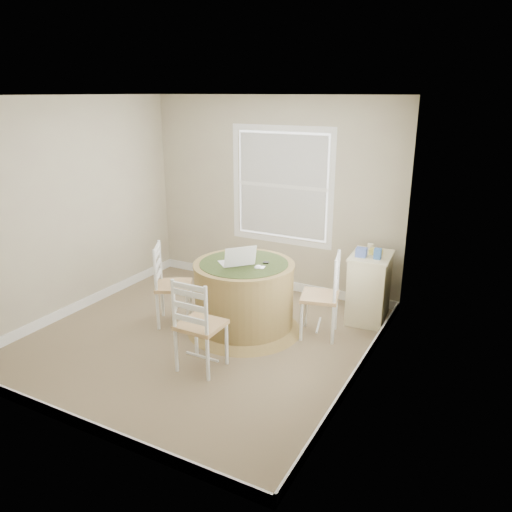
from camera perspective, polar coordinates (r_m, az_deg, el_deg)
The scene contains 14 objects.
room at distance 5.28m, azimuth -4.32°, elevation 3.60°, with size 3.64×3.64×2.64m.
round_table at distance 5.69m, azimuth -1.36°, elevation -4.37°, with size 1.32×1.32×0.82m.
chair_left at distance 5.94m, azimuth -9.39°, elevation -3.30°, with size 0.42×0.40×0.95m, color white, non-canonical shape.
chair_near at distance 4.93m, azimuth -6.32°, elevation -7.78°, with size 0.42×0.40×0.95m, color white, non-canonical shape.
chair_right at distance 5.60m, azimuth 7.30°, elevation -4.56°, with size 0.42×0.40×0.95m, color white, non-canonical shape.
laptop at distance 5.52m, azimuth -2.17°, elevation -0.61°, with size 0.47×0.47×0.25m.
mouse at distance 5.40m, azimuth 0.19°, elevation -1.26°, with size 0.06×0.10×0.04m, color white.
phone at distance 5.41m, azimuth 0.73°, elevation -1.37°, with size 0.04×0.09×0.02m, color #B7BABF.
keys at distance 5.54m, azimuth 1.15°, elevation -0.81°, with size 0.06×0.05×0.03m, color black.
corner_chest at distance 6.11m, azimuth 12.77°, elevation -3.51°, with size 0.51×0.65×0.82m.
tissue_box at distance 5.86m, azimuth 11.87°, elevation 0.41°, with size 0.12×0.12×0.10m, color #5067B7.
box_yellow at distance 5.99m, azimuth 13.56°, elevation 0.47°, with size 0.15×0.10×0.06m, color #D6C54B.
box_blue at distance 5.82m, azimuth 13.77°, elevation 0.22°, with size 0.08×0.08×0.12m, color #3864A8.
cup_cream at distance 6.11m, azimuth 12.93°, elevation 1.02°, with size 0.07×0.07×0.09m, color beige.
Camera 1 is at (2.91, -4.15, 2.63)m, focal length 35.00 mm.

